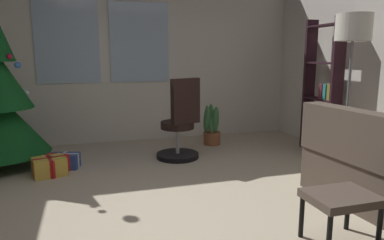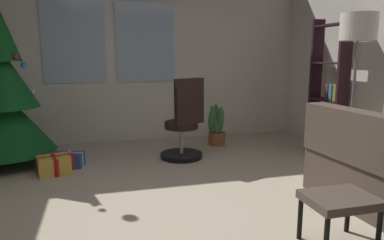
% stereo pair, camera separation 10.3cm
% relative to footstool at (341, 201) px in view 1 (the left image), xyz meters
% --- Properties ---
extents(ground_plane, '(5.27, 5.84, 0.10)m').
position_rel_footstool_xyz_m(ground_plane, '(-1.00, 0.69, -0.37)').
color(ground_plane, '#BFB094').
extents(wall_back_with_windows, '(5.27, 0.12, 2.79)m').
position_rel_footstool_xyz_m(wall_back_with_windows, '(-1.01, 3.65, 1.08)').
color(wall_back_with_windows, silver).
rests_on(wall_back_with_windows, ground_plane).
extents(footstool, '(0.47, 0.37, 0.38)m').
position_rel_footstool_xyz_m(footstool, '(0.00, 0.00, 0.00)').
color(footstool, '#4D3F35').
rests_on(footstool, ground_plane).
extents(gift_box_red, '(0.39, 0.40, 0.21)m').
position_rel_footstool_xyz_m(gift_box_red, '(-2.12, 2.23, -0.22)').
color(gift_box_red, red).
rests_on(gift_box_red, ground_plane).
extents(gift_box_gold, '(0.40, 0.35, 0.21)m').
position_rel_footstool_xyz_m(gift_box_gold, '(-2.14, 2.19, -0.22)').
color(gift_box_gold, gold).
rests_on(gift_box_gold, ground_plane).
extents(gift_box_blue, '(0.40, 0.29, 0.19)m').
position_rel_footstool_xyz_m(gift_box_blue, '(-2.00, 2.42, -0.24)').
color(gift_box_blue, '#2D4C99').
rests_on(gift_box_blue, ground_plane).
extents(office_chair, '(0.56, 0.56, 1.07)m').
position_rel_footstool_xyz_m(office_chair, '(-0.55, 2.39, 0.09)').
color(office_chair, black).
rests_on(office_chair, ground_plane).
extents(bookshelf, '(0.18, 0.64, 1.84)m').
position_rel_footstool_xyz_m(bookshelf, '(1.42, 2.17, 0.48)').
color(bookshelf, black).
rests_on(bookshelf, ground_plane).
extents(floor_lamp, '(0.37, 0.37, 1.77)m').
position_rel_footstool_xyz_m(floor_lamp, '(1.03, 1.20, 1.19)').
color(floor_lamp, slate).
rests_on(floor_lamp, ground_plane).
extents(potted_plant, '(0.31, 0.34, 0.64)m').
position_rel_footstool_xyz_m(potted_plant, '(0.09, 2.97, -0.05)').
color(potted_plant, brown).
rests_on(potted_plant, ground_plane).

